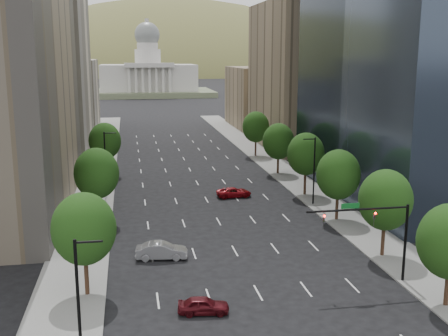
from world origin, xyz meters
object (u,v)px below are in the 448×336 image
traffic_signal (380,227)px  car_silver (162,251)px  car_red_far (234,192)px  capitol (148,77)px  car_maroon (203,305)px

traffic_signal → car_silver: 20.61m
traffic_signal → car_red_far: bearing=102.0°
capitol → car_maroon: size_ratio=15.24×
capitol → car_maroon: bearing=-91.3°
car_maroon → car_silver: 12.21m
car_maroon → car_red_far: size_ratio=0.82×
capitol → car_silver: (-7.43, -210.57, -7.75)m
car_maroon → capitol: bearing=6.1°
capitol → car_maroon: capitol is taller
traffic_signal → car_silver: (-17.96, 9.14, -4.35)m
capitol → car_red_far: bearing=-88.8°
car_red_far → capitol: bearing=-3.6°
traffic_signal → capitol: (-10.53, 219.71, 3.40)m
car_maroon → car_silver: size_ratio=0.79×
car_red_far → car_silver: bearing=147.3°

